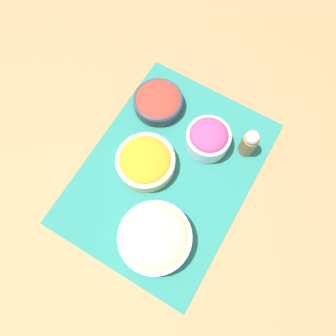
{
  "coord_description": "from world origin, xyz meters",
  "views": [
    {
      "loc": [
        -0.25,
        -0.15,
        0.87
      ],
      "look_at": [
        0.0,
        0.0,
        0.03
      ],
      "focal_mm": 35.0,
      "sensor_mm": 36.0,
      "label": 1
    }
  ],
  "objects_px": {
    "cucumber_bowl": "(155,238)",
    "tomato_bowl": "(158,101)",
    "pepper_shaker": "(249,142)",
    "onion_bowl": "(208,138)",
    "carrot_bowl": "(146,161)"
  },
  "relations": [
    {
      "from": "cucumber_bowl",
      "to": "tomato_bowl",
      "type": "distance_m",
      "value": 0.39
    },
    {
      "from": "tomato_bowl",
      "to": "pepper_shaker",
      "type": "height_order",
      "value": "pepper_shaker"
    },
    {
      "from": "onion_bowl",
      "to": "cucumber_bowl",
      "type": "distance_m",
      "value": 0.31
    },
    {
      "from": "tomato_bowl",
      "to": "onion_bowl",
      "type": "bearing_deg",
      "value": -100.95
    },
    {
      "from": "onion_bowl",
      "to": "carrot_bowl",
      "type": "bearing_deg",
      "value": 141.36
    },
    {
      "from": "carrot_bowl",
      "to": "pepper_shaker",
      "type": "relative_size",
      "value": 1.59
    },
    {
      "from": "onion_bowl",
      "to": "tomato_bowl",
      "type": "relative_size",
      "value": 0.85
    },
    {
      "from": "carrot_bowl",
      "to": "tomato_bowl",
      "type": "xyz_separation_m",
      "value": [
        0.18,
        0.07,
        -0.0
      ]
    },
    {
      "from": "carrot_bowl",
      "to": "onion_bowl",
      "type": "bearing_deg",
      "value": -38.64
    },
    {
      "from": "onion_bowl",
      "to": "tomato_bowl",
      "type": "distance_m",
      "value": 0.19
    },
    {
      "from": "cucumber_bowl",
      "to": "pepper_shaker",
      "type": "xyz_separation_m",
      "value": [
        0.35,
        -0.09,
        0.01
      ]
    },
    {
      "from": "tomato_bowl",
      "to": "pepper_shaker",
      "type": "xyz_separation_m",
      "value": [
        0.0,
        -0.29,
        0.02
      ]
    },
    {
      "from": "cucumber_bowl",
      "to": "tomato_bowl",
      "type": "xyz_separation_m",
      "value": [
        0.34,
        0.2,
        -0.02
      ]
    },
    {
      "from": "onion_bowl",
      "to": "pepper_shaker",
      "type": "xyz_separation_m",
      "value": [
        0.04,
        -0.1,
        0.01
      ]
    },
    {
      "from": "cucumber_bowl",
      "to": "carrot_bowl",
      "type": "bearing_deg",
      "value": 38.41
    }
  ]
}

